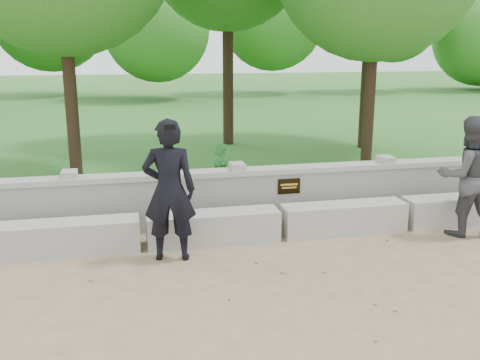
{
  "coord_description": "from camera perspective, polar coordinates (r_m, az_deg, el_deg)",
  "views": [
    {
      "loc": [
        -2.17,
        -5.3,
        2.75
      ],
      "look_at": [
        -0.68,
        1.57,
        0.99
      ],
      "focal_mm": 40.0,
      "sensor_mm": 36.0,
      "label": 1
    }
  ],
  "objects": [
    {
      "name": "parapet_wall",
      "position": [
        8.51,
        3.01,
        -1.56
      ],
      "size": [
        12.5,
        0.35,
        0.9
      ],
      "color": "#A8A69F",
      "rests_on": "ground"
    },
    {
      "name": "lawn",
      "position": [
        19.6,
        -5.81,
        6.29
      ],
      "size": [
        40.0,
        22.0,
        0.25
      ],
      "primitive_type": "cube",
      "color": "#2B6923",
      "rests_on": "ground"
    },
    {
      "name": "visitor_left",
      "position": [
        8.55,
        23.03,
        0.37
      ],
      "size": [
        0.96,
        0.8,
        1.79
      ],
      "color": "#3D3E42",
      "rests_on": "ground"
    },
    {
      "name": "shrub_d",
      "position": [
        9.89,
        -2.17,
        0.99
      ],
      "size": [
        0.4,
        0.39,
        0.53
      ],
      "primitive_type": "imported",
      "rotation": [
        0.0,
        0.0,
        5.63
      ],
      "color": "#2A7C2E",
      "rests_on": "lawn"
    },
    {
      "name": "concrete_bench",
      "position": [
        7.94,
        4.32,
        -4.55
      ],
      "size": [
        11.9,
        0.45,
        0.45
      ],
      "color": "#B3B1A9",
      "rests_on": "ground"
    },
    {
      "name": "shrub_b",
      "position": [
        10.63,
        -2.19,
        2.17
      ],
      "size": [
        0.33,
        0.39,
        0.63
      ],
      "primitive_type": "imported",
      "rotation": [
        0.0,
        0.0,
        1.75
      ],
      "color": "#2A7C2E",
      "rests_on": "lawn"
    },
    {
      "name": "man_main",
      "position": [
        6.98,
        -7.56,
        -1.1
      ],
      "size": [
        0.75,
        0.67,
        1.88
      ],
      "color": "black",
      "rests_on": "ground"
    },
    {
      "name": "ground",
      "position": [
        6.36,
        9.23,
        -11.78
      ],
      "size": [
        80.0,
        80.0,
        0.0
      ],
      "primitive_type": "plane",
      "color": "#9F8261",
      "rests_on": "ground"
    }
  ]
}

